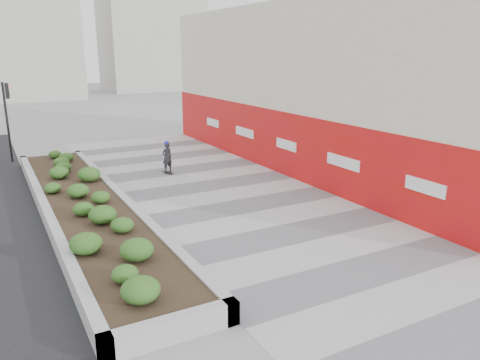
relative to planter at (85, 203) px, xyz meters
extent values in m
plane|color=gray|center=(5.50, -7.00, -0.42)|extent=(160.00, 160.00, 0.00)
cube|color=#A8A8AD|center=(5.50, -4.00, -0.41)|extent=(8.00, 36.00, 0.01)
cube|color=beige|center=(12.50, 2.00, 3.58)|extent=(6.00, 24.00, 8.00)
cube|color=red|center=(9.52, 2.00, 1.08)|extent=(0.12, 24.00, 3.00)
cube|color=#9E9EA0|center=(0.00, -8.85, -0.14)|extent=(3.00, 0.30, 0.55)
cube|color=#9E9EA0|center=(0.00, 8.85, -0.14)|extent=(3.00, 0.30, 0.55)
cube|color=#9E9EA0|center=(-1.35, 0.00, -0.14)|extent=(0.30, 18.00, 0.55)
cube|color=#9E9EA0|center=(1.35, 0.00, -0.14)|extent=(0.30, 18.00, 0.55)
cube|color=#2D2116|center=(0.00, 0.00, -0.17)|extent=(2.40, 17.40, 0.50)
cylinder|color=black|center=(-1.80, 10.50, 1.68)|extent=(0.12, 0.12, 4.20)
cube|color=black|center=(-1.62, 10.50, 3.33)|extent=(0.18, 0.28, 0.80)
cube|color=#ADAAA3|center=(0.50, 48.00, 9.58)|extent=(16.00, 12.00, 20.00)
cube|color=#ADAAA3|center=(20.50, 53.00, 11.58)|extent=(14.00, 10.00, 24.00)
cylinder|color=#595654|center=(6.00, -4.00, -0.42)|extent=(0.44, 0.44, 0.01)
cube|color=black|center=(4.65, 4.07, -0.35)|extent=(0.35, 0.75, 0.02)
imported|color=#28272C|center=(4.65, 4.07, 0.39)|extent=(0.60, 0.47, 1.47)
sphere|color=#1C26F0|center=(4.65, 4.07, 1.08)|extent=(0.23, 0.23, 0.23)
camera|label=1|loc=(-2.81, -16.87, 5.34)|focal=35.00mm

